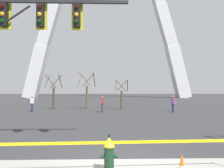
% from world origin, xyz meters
% --- Properties ---
extents(ground_plane, '(240.00, 240.00, 0.00)m').
position_xyz_m(ground_plane, '(0.00, 0.00, 0.00)').
color(ground_plane, '#333335').
extents(fire_hydrant, '(0.46, 0.48, 0.99)m').
position_xyz_m(fire_hydrant, '(-0.34, -0.98, 0.47)').
color(fire_hydrant, black).
rests_on(fire_hydrant, ground).
extents(caution_tape_barrier, '(6.62, 0.32, 0.88)m').
position_xyz_m(caution_tape_barrier, '(-0.19, -1.06, 0.63)').
color(caution_tape_barrier, '#232326').
rests_on(caution_tape_barrier, ground).
extents(traffic_signal_gantry, '(6.42, 0.44, 6.00)m').
position_xyz_m(traffic_signal_gantry, '(-4.01, 1.58, 4.27)').
color(traffic_signal_gantry, '#232326').
rests_on(traffic_signal_gantry, ground).
extents(monument_arch, '(46.28, 3.35, 51.15)m').
position_xyz_m(monument_arch, '(-0.00, 52.99, 22.01)').
color(monument_arch, silver).
rests_on(monument_arch, ground).
extents(tree_far_left, '(1.82, 1.83, 3.94)m').
position_xyz_m(tree_far_left, '(-6.46, 18.04, 1.75)').
color(tree_far_left, '#473323').
rests_on(tree_far_left, ground).
extents(tree_left_mid, '(1.94, 1.95, 4.20)m').
position_xyz_m(tree_left_mid, '(-2.63, 17.85, 1.87)').
color(tree_left_mid, brown).
rests_on(tree_left_mid, ground).
extents(tree_center_left, '(1.55, 1.56, 3.33)m').
position_xyz_m(tree_center_left, '(1.29, 17.14, 1.48)').
color(tree_center_left, brown).
rests_on(tree_center_left, ground).
extents(pedestrian_walking_left, '(0.36, 0.24, 1.59)m').
position_xyz_m(pedestrian_walking_left, '(-7.81, 14.91, 0.82)').
color(pedestrian_walking_left, '#232847').
rests_on(pedestrian_walking_left, ground).
extents(pedestrian_standing_center, '(0.38, 0.39, 1.59)m').
position_xyz_m(pedestrian_standing_center, '(6.10, 14.08, 0.82)').
color(pedestrian_standing_center, '#232847').
rests_on(pedestrian_standing_center, ground).
extents(pedestrian_walking_right, '(0.22, 0.35, 1.59)m').
position_xyz_m(pedestrian_walking_right, '(-0.79, 14.36, 0.82)').
color(pedestrian_walking_right, '#38383D').
rests_on(pedestrian_walking_right, ground).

